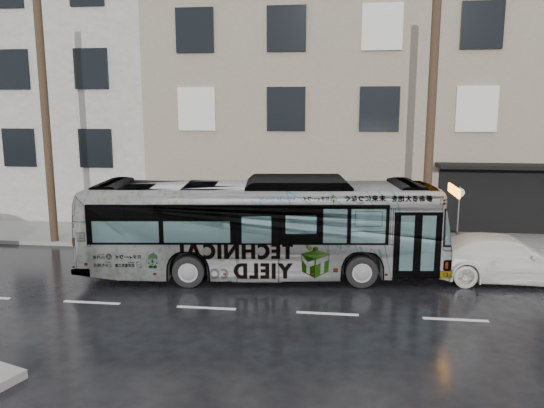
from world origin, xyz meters
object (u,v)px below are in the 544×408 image
at_px(sign_post, 458,221).
at_px(white_sedan, 504,258).
at_px(bus, 262,227).
at_px(utility_pole_front, 431,125).
at_px(utility_pole_rear, 46,124).

bearing_deg(sign_post, white_sedan, -68.79).
bearing_deg(bus, white_sedan, -93.44).
bearing_deg(utility_pole_front, bus, -152.61).
relative_size(sign_post, white_sedan, 0.50).
relative_size(utility_pole_rear, sign_post, 3.75).
xyz_separation_m(sign_post, bus, (-6.52, -2.81, 0.21)).
relative_size(utility_pole_front, bus, 0.81).
bearing_deg(bus, utility_pole_rear, 64.97).
bearing_deg(white_sedan, utility_pole_front, 37.77).
relative_size(utility_pole_front, utility_pole_rear, 1.00).
bearing_deg(bus, utility_pole_front, -69.50).
relative_size(utility_pole_rear, white_sedan, 1.87).
xyz_separation_m(utility_pole_rear, bus, (8.58, -2.81, -3.09)).
relative_size(utility_pole_rear, bus, 0.81).
xyz_separation_m(utility_pole_front, sign_post, (1.10, 0.00, -3.30)).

